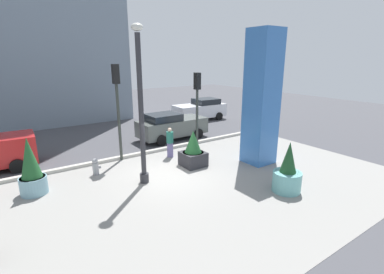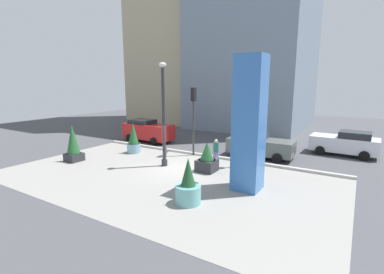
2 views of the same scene
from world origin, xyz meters
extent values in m
plane|color=#47474C|center=(0.00, 4.00, 0.00)|extent=(60.00, 60.00, 0.00)
cube|color=gray|center=(0.00, -2.00, 0.00)|extent=(18.00, 10.00, 0.02)
cube|color=#B7B2A8|center=(0.00, 3.12, 0.08)|extent=(18.00, 0.24, 0.16)
cylinder|color=#2D2D33|center=(-1.15, -0.13, 0.20)|extent=(0.36, 0.36, 0.40)
cylinder|color=#2D2D33|center=(-1.15, -0.13, 2.92)|extent=(0.20, 0.20, 5.85)
ellipsoid|color=silver|center=(-1.15, -0.13, 6.03)|extent=(0.44, 0.44, 0.28)
cube|color=#3870BC|center=(4.51, -1.12, 3.13)|extent=(1.27, 1.27, 6.26)
cylinder|color=#6BB2B2|center=(2.98, -3.98, 0.40)|extent=(1.08, 1.08, 0.80)
cylinder|color=#382819|center=(2.98, -3.98, 0.78)|extent=(0.99, 0.99, 0.04)
cone|color=#1E4C28|center=(2.98, -3.98, 1.39)|extent=(0.62, 0.62, 1.18)
cylinder|color=#7AA8B7|center=(-5.01, 1.32, 0.34)|extent=(0.96, 0.96, 0.68)
cylinder|color=#382819|center=(-5.01, 1.32, 0.66)|extent=(0.89, 0.89, 0.04)
cone|color=#235B2D|center=(-5.01, 1.32, 1.45)|extent=(0.72, 0.72, 1.54)
cube|color=#2D2D33|center=(1.58, 0.27, 0.34)|extent=(1.06, 1.06, 0.68)
cylinder|color=#382819|center=(1.58, 0.27, 0.66)|extent=(1.00, 1.00, 0.04)
cone|color=#235B2D|center=(1.58, 0.27, 1.21)|extent=(0.80, 0.80, 1.05)
cylinder|color=#99999E|center=(-2.56, 1.82, 0.28)|extent=(0.26, 0.26, 0.55)
sphere|color=#99999E|center=(-2.56, 1.82, 0.63)|extent=(0.24, 0.24, 0.24)
cylinder|color=#99999E|center=(-2.39, 1.82, 0.30)|extent=(0.12, 0.10, 0.10)
cylinder|color=#333833|center=(3.38, 2.47, 1.66)|extent=(0.14, 0.14, 3.32)
cube|color=black|center=(3.38, 2.47, 3.77)|extent=(0.28, 0.32, 0.90)
sphere|color=yellow|center=(3.38, 2.64, 3.50)|extent=(0.18, 0.18, 0.18)
cylinder|color=#333833|center=(-0.94, 2.97, 1.90)|extent=(0.14, 0.14, 3.80)
cube|color=black|center=(-0.94, 2.97, 4.25)|extent=(0.28, 0.32, 0.90)
sphere|color=red|center=(-0.94, 3.14, 4.52)|extent=(0.18, 0.18, 0.18)
cylinder|color=black|center=(-5.28, 5.85, 0.32)|extent=(0.65, 0.25, 0.64)
cylinder|color=black|center=(-5.37, 4.02, 0.32)|extent=(0.65, 0.25, 0.64)
cube|color=#565B56|center=(3.22, 4.92, 0.76)|extent=(4.41, 1.96, 0.98)
cube|color=#1E2328|center=(2.56, 4.90, 1.46)|extent=(2.01, 1.68, 0.42)
cylinder|color=black|center=(4.55, 5.88, 0.32)|extent=(0.65, 0.24, 0.64)
cylinder|color=black|center=(4.60, 4.03, 0.32)|extent=(0.65, 0.24, 0.64)
cylinder|color=black|center=(1.84, 5.81, 0.32)|extent=(0.65, 0.24, 0.64)
cylinder|color=black|center=(1.89, 3.96, 0.32)|extent=(0.65, 0.24, 0.64)
cube|color=silver|center=(8.02, 8.57, 0.78)|extent=(4.39, 2.06, 1.01)
cube|color=#1E2328|center=(8.66, 8.54, 1.51)|extent=(2.01, 1.73, 0.44)
cylinder|color=black|center=(6.64, 7.70, 0.32)|extent=(0.65, 0.25, 0.64)
cylinder|color=black|center=(6.73, 9.57, 0.32)|extent=(0.65, 0.25, 0.64)
cylinder|color=black|center=(9.31, 7.58, 0.32)|extent=(0.65, 0.25, 0.64)
cylinder|color=black|center=(9.39, 9.45, 0.32)|extent=(0.65, 0.25, 0.64)
cube|color=slate|center=(1.31, 1.97, 0.39)|extent=(0.33, 0.28, 0.77)
cylinder|color=#236656|center=(1.31, 1.97, 1.06)|extent=(0.45, 0.45, 0.58)
sphere|color=beige|center=(1.31, 1.97, 1.46)|extent=(0.21, 0.21, 0.21)
camera|label=1|loc=(-5.63, -10.04, 4.94)|focal=26.30mm
camera|label=2|loc=(8.83, -13.29, 5.00)|focal=26.03mm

